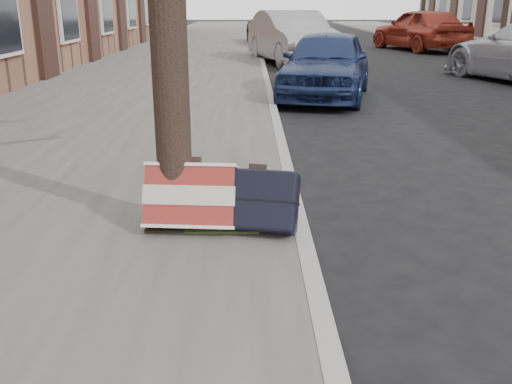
{
  "coord_description": "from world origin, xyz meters",
  "views": [
    {
      "loc": [
        -1.64,
        -3.13,
        1.74
      ],
      "look_at": [
        -1.59,
        0.8,
        0.43
      ],
      "focal_mm": 40.0,
      "sensor_mm": 36.0,
      "label": 1
    }
  ],
  "objects_px": {
    "suitcase_red": "(191,197)",
    "suitcase_navy": "(255,200)",
    "car_near_front": "(326,64)",
    "car_near_mid": "(292,38)"
  },
  "relations": [
    {
      "from": "suitcase_red",
      "to": "suitcase_navy",
      "type": "distance_m",
      "value": 0.48
    },
    {
      "from": "suitcase_red",
      "to": "car_near_front",
      "type": "height_order",
      "value": "car_near_front"
    },
    {
      "from": "suitcase_red",
      "to": "car_near_mid",
      "type": "relative_size",
      "value": 0.14
    },
    {
      "from": "suitcase_navy",
      "to": "suitcase_red",
      "type": "bearing_deg",
      "value": -172.78
    },
    {
      "from": "suitcase_red",
      "to": "car_near_front",
      "type": "bearing_deg",
      "value": 79.3
    },
    {
      "from": "suitcase_navy",
      "to": "car_near_front",
      "type": "relative_size",
      "value": 0.17
    },
    {
      "from": "car_near_front",
      "to": "suitcase_navy",
      "type": "bearing_deg",
      "value": -87.67
    },
    {
      "from": "suitcase_red",
      "to": "car_near_front",
      "type": "relative_size",
      "value": 0.18
    },
    {
      "from": "suitcase_navy",
      "to": "car_near_mid",
      "type": "xyz_separation_m",
      "value": [
        1.23,
        13.3,
        0.4
      ]
    },
    {
      "from": "suitcase_red",
      "to": "car_near_front",
      "type": "distance_m",
      "value": 7.23
    }
  ]
}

